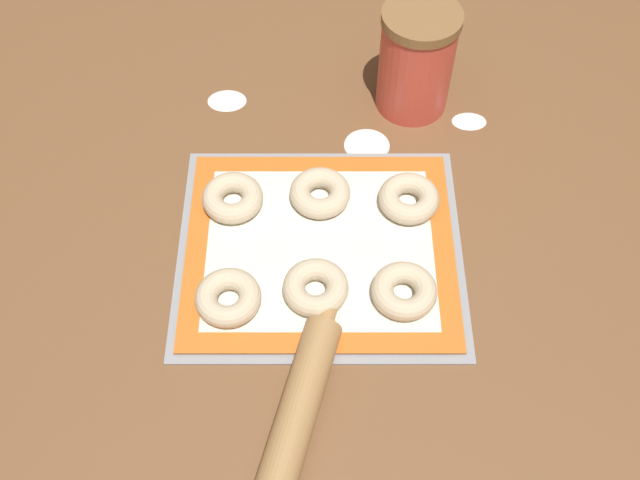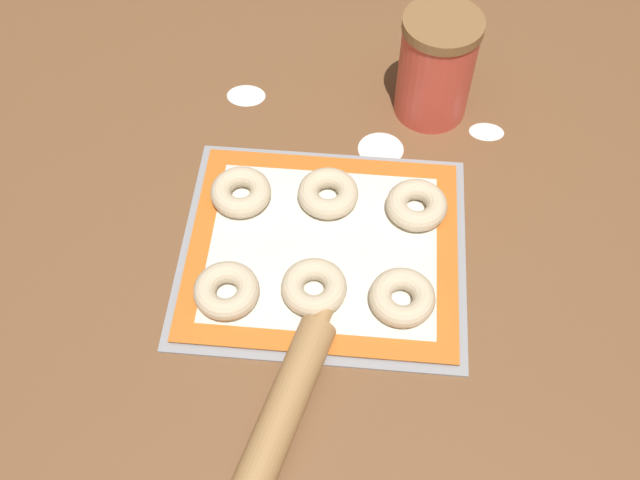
{
  "view_description": "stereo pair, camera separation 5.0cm",
  "coord_description": "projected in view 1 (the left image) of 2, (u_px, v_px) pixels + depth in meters",
  "views": [
    {
      "loc": [
        -0.0,
        -0.56,
        0.89
      ],
      "look_at": [
        -0.0,
        0.02,
        0.03
      ],
      "focal_mm": 42.0,
      "sensor_mm": 36.0,
      "label": 1
    },
    {
      "loc": [
        0.05,
        -0.56,
        0.89
      ],
      "look_at": [
        -0.0,
        0.02,
        0.03
      ],
      "focal_mm": 42.0,
      "sensor_mm": 36.0,
      "label": 2
    }
  ],
  "objects": [
    {
      "name": "bagel_front_center",
      "position": [
        319.0,
        288.0,
        1.0
      ],
      "size": [
        0.09,
        0.09,
        0.03
      ],
      "color": "beige",
      "rests_on": "baking_mat"
    },
    {
      "name": "rolling_pin",
      "position": [
        294.0,
        435.0,
        0.89
      ],
      "size": [
        0.13,
        0.39,
        0.05
      ],
      "color": "#AD7F4C",
      "rests_on": "ground_plane"
    },
    {
      "name": "flour_patch_far",
      "position": [
        370.0,
        145.0,
        1.17
      ],
      "size": [
        0.07,
        0.07,
        0.0
      ],
      "color": "white",
      "rests_on": "ground_plane"
    },
    {
      "name": "ground_plane",
      "position": [
        323.0,
        261.0,
        1.05
      ],
      "size": [
        2.8,
        2.8,
        0.0
      ],
      "primitive_type": "plane",
      "color": "brown"
    },
    {
      "name": "flour_patch_near",
      "position": [
        472.0,
        121.0,
        1.2
      ],
      "size": [
        0.06,
        0.04,
        0.0
      ],
      "color": "white",
      "rests_on": "ground_plane"
    },
    {
      "name": "bagel_back_left",
      "position": [
        236.0,
        198.0,
        1.08
      ],
      "size": [
        0.09,
        0.09,
        0.03
      ],
      "color": "beige",
      "rests_on": "baking_mat"
    },
    {
      "name": "bagel_front_right",
      "position": [
        407.0,
        291.0,
        0.99
      ],
      "size": [
        0.09,
        0.09,
        0.03
      ],
      "color": "beige",
      "rests_on": "baking_mat"
    },
    {
      "name": "baking_tray",
      "position": [
        320.0,
        249.0,
        1.06
      ],
      "size": [
        0.4,
        0.35,
        0.01
      ],
      "color": "#93969B",
      "rests_on": "ground_plane"
    },
    {
      "name": "baking_mat",
      "position": [
        320.0,
        247.0,
        1.05
      ],
      "size": [
        0.38,
        0.33,
        0.0
      ],
      "color": "orange",
      "rests_on": "baking_tray"
    },
    {
      "name": "flour_canister",
      "position": [
        419.0,
        60.0,
        1.15
      ],
      "size": [
        0.12,
        0.12,
        0.18
      ],
      "color": "#DB4C3D",
      "rests_on": "ground_plane"
    },
    {
      "name": "bagel_back_center",
      "position": [
        325.0,
        193.0,
        1.09
      ],
      "size": [
        0.09,
        0.09,
        0.03
      ],
      "color": "beige",
      "rests_on": "baking_mat"
    },
    {
      "name": "bagel_front_left",
      "position": [
        232.0,
        297.0,
        0.99
      ],
      "size": [
        0.09,
        0.09,
        0.03
      ],
      "color": "beige",
      "rests_on": "baking_mat"
    },
    {
      "name": "flour_patch_side",
      "position": [
        230.0,
        100.0,
        1.22
      ],
      "size": [
        0.06,
        0.05,
        0.0
      ],
      "color": "white",
      "rests_on": "ground_plane"
    },
    {
      "name": "bagel_back_right",
      "position": [
        412.0,
        199.0,
        1.08
      ],
      "size": [
        0.09,
        0.09,
        0.03
      ],
      "color": "beige",
      "rests_on": "baking_mat"
    }
  ]
}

